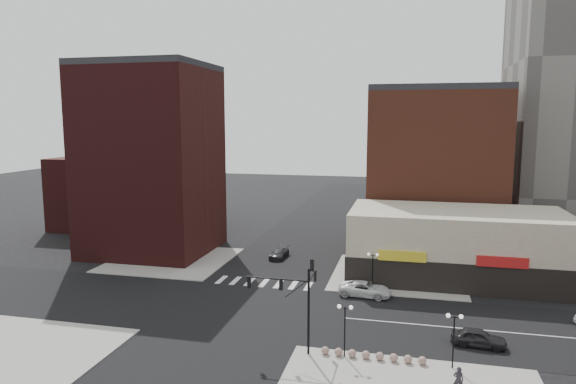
% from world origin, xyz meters
% --- Properties ---
extents(ground, '(240.00, 240.00, 0.00)m').
position_xyz_m(ground, '(0.00, 0.00, 0.00)').
color(ground, black).
rests_on(ground, ground).
extents(road_ew, '(200.00, 14.00, 0.02)m').
position_xyz_m(road_ew, '(0.00, 0.00, 0.01)').
color(road_ew, black).
rests_on(road_ew, ground).
extents(road_ns, '(14.00, 200.00, 0.02)m').
position_xyz_m(road_ns, '(0.00, 0.00, 0.01)').
color(road_ns, black).
rests_on(road_ns, ground).
extents(sidewalk_nw, '(15.00, 15.00, 0.12)m').
position_xyz_m(sidewalk_nw, '(-14.50, 14.50, 0.06)').
color(sidewalk_nw, gray).
rests_on(sidewalk_nw, ground).
extents(sidewalk_ne, '(15.00, 15.00, 0.12)m').
position_xyz_m(sidewalk_ne, '(14.50, 14.50, 0.06)').
color(sidewalk_ne, gray).
rests_on(sidewalk_ne, ground).
extents(sidewalk_sw, '(15.00, 15.00, 0.12)m').
position_xyz_m(sidewalk_sw, '(-14.50, -14.50, 0.06)').
color(sidewalk_sw, gray).
rests_on(sidewalk_sw, ground).
extents(building_nw, '(16.00, 15.00, 25.00)m').
position_xyz_m(building_nw, '(-19.00, 18.50, 12.50)').
color(building_nw, '#3A1312').
rests_on(building_nw, ground).
extents(building_nw_low, '(20.00, 18.00, 12.00)m').
position_xyz_m(building_nw_low, '(-32.00, 34.00, 6.00)').
color(building_nw_low, '#3A1312').
rests_on(building_nw_low, ground).
extents(building_ne_midrise, '(18.00, 15.00, 22.00)m').
position_xyz_m(building_ne_midrise, '(19.00, 29.50, 11.00)').
color(building_ne_midrise, brown).
rests_on(building_ne_midrise, ground).
extents(building_ne_row, '(24.20, 12.20, 8.00)m').
position_xyz_m(building_ne_row, '(21.00, 15.00, 3.30)').
color(building_ne_row, beige).
rests_on(building_ne_row, ground).
extents(traffic_signal, '(5.59, 3.09, 7.77)m').
position_xyz_m(traffic_signal, '(7.24, -7.83, 4.96)').
color(traffic_signal, black).
rests_on(traffic_signal, ground).
extents(street_lamp_se_a, '(1.22, 0.32, 4.16)m').
position_xyz_m(street_lamp_se_a, '(11.00, -8.00, 3.29)').
color(street_lamp_se_a, black).
rests_on(street_lamp_se_a, sidewalk_se).
extents(street_lamp_se_b, '(1.22, 0.32, 4.16)m').
position_xyz_m(street_lamp_se_b, '(19.00, -8.00, 3.29)').
color(street_lamp_se_b, black).
rests_on(street_lamp_se_b, sidewalk_se).
extents(street_lamp_ne, '(1.22, 0.32, 4.16)m').
position_xyz_m(street_lamp_ne, '(12.00, 8.00, 3.29)').
color(street_lamp_ne, black).
rests_on(street_lamp_ne, sidewalk_ne).
extents(bollard_row, '(7.97, 0.62, 0.62)m').
position_xyz_m(bollard_row, '(13.17, -8.00, 0.43)').
color(bollard_row, '#8E6C62').
rests_on(bollard_row, sidewalk_se).
extents(white_suv, '(5.63, 2.94, 1.51)m').
position_xyz_m(white_suv, '(11.36, 6.50, 0.76)').
color(white_suv, silver).
rests_on(white_suv, ground).
extents(dark_sedan_east, '(4.45, 2.12, 1.47)m').
position_xyz_m(dark_sedan_east, '(21.36, -3.45, 0.73)').
color(dark_sedan_east, black).
rests_on(dark_sedan_east, ground).
extents(dark_sedan_north, '(2.08, 4.60, 1.31)m').
position_xyz_m(dark_sedan_north, '(-1.02, 18.86, 0.65)').
color(dark_sedan_north, black).
rests_on(dark_sedan_north, ground).
extents(pedestrian, '(0.70, 0.48, 1.87)m').
position_xyz_m(pedestrian, '(19.08, -11.61, 1.05)').
color(pedestrian, '#242227').
rests_on(pedestrian, sidewalk_se).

